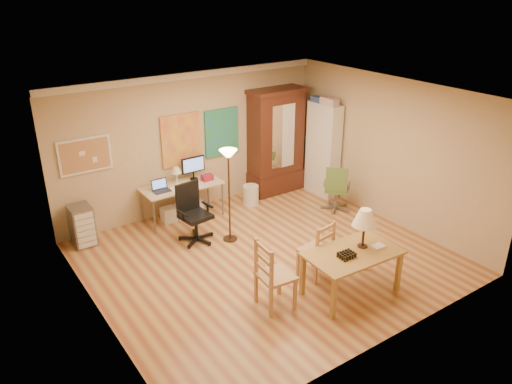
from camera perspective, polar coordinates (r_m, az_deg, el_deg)
floor at (r=8.33m, az=1.27°, el=-7.60°), size 5.50×5.50×0.00m
crown_molding at (r=9.39m, az=-7.60°, el=13.09°), size 5.50×0.08×0.12m
corkboard at (r=8.97m, az=-18.95°, el=3.98°), size 0.90×0.04×0.62m
art_panel_left at (r=9.57m, az=-8.58°, el=5.89°), size 0.80×0.04×1.00m
art_panel_right at (r=9.98m, az=-3.93°, el=6.83°), size 0.75×0.04×0.95m
dining_table at (r=7.30m, az=11.48°, el=-5.64°), size 1.39×0.87×1.28m
ladder_chair_back at (r=7.72m, az=6.98°, el=-6.74°), size 0.50×0.48×0.94m
ladder_chair_left at (r=6.99m, az=2.01°, el=-9.66°), size 0.49×0.51×1.03m
torchiere_lamp at (r=8.34m, az=-3.16°, el=2.67°), size 0.30×0.30×1.68m
computer_desk at (r=9.60m, az=-8.33°, el=-0.63°), size 1.52×0.66×1.15m
office_chair_black at (r=8.81m, az=-6.99°, el=-3.86°), size 0.64×0.64×1.04m
office_chair_green at (r=10.01m, az=9.12°, el=-0.70°), size 0.61×0.61×0.95m
drawer_cart at (r=9.09m, az=-19.25°, el=-3.63°), size 0.36×0.43×0.72m
armoire at (r=10.56m, az=2.26°, el=5.05°), size 1.21×0.57×2.22m
bookshelf at (r=10.51m, az=7.67°, el=4.79°), size 0.29×0.78×1.95m
wastebin at (r=10.15m, az=-0.60°, el=-0.33°), size 0.32×0.32×0.40m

